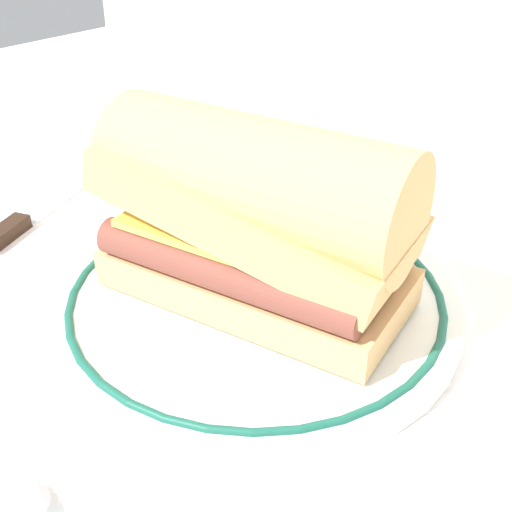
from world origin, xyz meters
TOP-DOWN VIEW (x-y plane):
  - ground_plane at (0.00, 0.00)m, footprint 1.50×1.50m
  - plate at (0.02, -0.02)m, footprint 0.29×0.29m
  - sausage_sandwich at (0.02, -0.02)m, footprint 0.23×0.15m
  - butter_knife at (-0.22, -0.07)m, footprint 0.08×0.15m

SIDE VIEW (x-z plane):
  - ground_plane at x=0.00m, z-range 0.00..0.00m
  - butter_knife at x=-0.22m, z-range 0.00..0.01m
  - plate at x=0.02m, z-range 0.00..0.02m
  - sausage_sandwich at x=0.02m, z-range 0.01..0.14m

